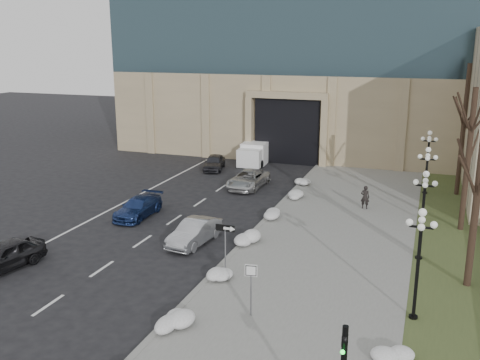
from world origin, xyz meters
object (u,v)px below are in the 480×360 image
(one_way_sign, at_px, (228,235))
(pedestrian, at_px, (365,197))
(car_a, at_px, (3,256))
(lamppost_c, at_px, (426,174))
(keep_sign, at_px, (251,279))
(lamppost_b, at_px, (424,203))
(car_b, at_px, (195,232))
(car_c, at_px, (138,207))
(car_d, at_px, (248,179))
(car_e, at_px, (214,162))
(lamppost_d, at_px, (428,154))
(lamppost_a, at_px, (419,249))
(box_truck, at_px, (257,152))

(one_way_sign, bearing_deg, pedestrian, 68.72)
(car_a, bearing_deg, lamppost_c, 48.95)
(keep_sign, bearing_deg, lamppost_b, 43.40)
(keep_sign, bearing_deg, lamppost_c, 57.00)
(car_b, xyz_separation_m, pedestrian, (8.16, 9.39, 0.24))
(car_c, xyz_separation_m, car_d, (4.38, 9.07, 0.05))
(car_e, bearing_deg, car_c, -101.44)
(car_c, distance_m, lamppost_d, 21.00)
(car_a, distance_m, car_d, 19.62)
(one_way_sign, relative_size, keep_sign, 1.13)
(car_b, distance_m, one_way_sign, 5.10)
(car_a, xyz_separation_m, one_way_sign, (10.80, 2.87, 1.47))
(pedestrian, height_order, lamppost_b, lamppost_b)
(car_c, relative_size, lamppost_a, 0.91)
(car_a, relative_size, lamppost_c, 0.89)
(car_d, relative_size, lamppost_b, 1.02)
(car_d, xyz_separation_m, lamppost_c, (12.87, -3.87, 2.40))
(car_c, relative_size, car_d, 0.89)
(car_d, height_order, lamppost_d, lamppost_d)
(car_a, height_order, car_d, car_a)
(car_a, xyz_separation_m, pedestrian, (15.60, 15.78, 0.19))
(lamppost_d, bearing_deg, one_way_sign, -114.90)
(car_e, distance_m, lamppost_d, 17.88)
(car_a, xyz_separation_m, lamppost_c, (19.30, 14.67, 2.35))
(car_c, relative_size, lamppost_b, 0.91)
(car_e, distance_m, lamppost_a, 27.88)
(keep_sign, xyz_separation_m, lamppost_d, (6.27, 21.57, 1.34))
(car_b, height_order, lamppost_a, lamppost_a)
(car_e, bearing_deg, box_truck, 45.52)
(car_b, bearing_deg, car_c, 156.79)
(pedestrian, height_order, box_truck, box_truck)
(car_c, bearing_deg, keep_sign, -42.59)
(keep_sign, bearing_deg, lamppost_a, 7.85)
(pedestrian, height_order, lamppost_a, lamppost_a)
(car_b, xyz_separation_m, lamppost_d, (11.87, 14.78, 2.40))
(box_truck, xyz_separation_m, lamppost_d, (15.04, -6.17, 2.12))
(car_d, bearing_deg, lamppost_d, 13.84)
(lamppost_b, bearing_deg, keep_sign, -126.19)
(car_e, bearing_deg, lamppost_c, -38.63)
(one_way_sign, bearing_deg, keep_sign, -56.63)
(car_b, distance_m, lamppost_d, 19.11)
(box_truck, height_order, lamppost_d, lamppost_d)
(car_c, bearing_deg, car_a, -102.87)
(car_b, relative_size, lamppost_c, 0.86)
(lamppost_a, xyz_separation_m, lamppost_b, (0.00, 6.50, 0.00))
(box_truck, relative_size, one_way_sign, 2.38)
(car_b, distance_m, car_d, 12.19)
(car_b, bearing_deg, lamppost_b, 15.01)
(one_way_sign, bearing_deg, car_a, -166.06)
(lamppost_c, bearing_deg, one_way_sign, -125.75)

